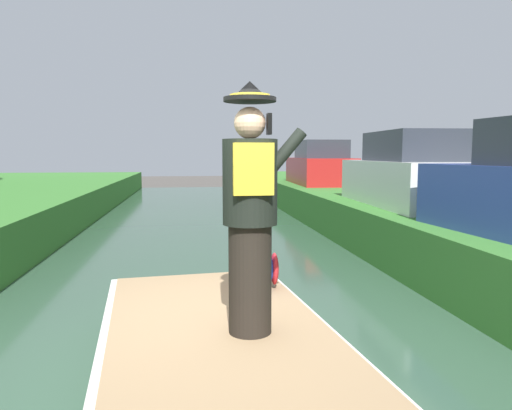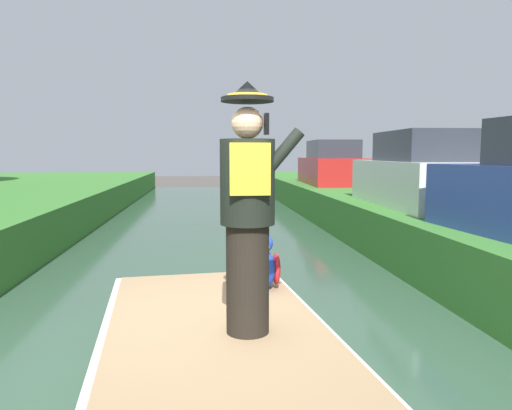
{
  "view_description": "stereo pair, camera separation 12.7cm",
  "coord_description": "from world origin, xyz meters",
  "px_view_note": "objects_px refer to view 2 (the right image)",
  "views": [
    {
      "loc": [
        -0.24,
        -3.84,
        2.05
      ],
      "look_at": [
        0.32,
        0.15,
        1.61
      ],
      "focal_mm": 33.37,
      "sensor_mm": 36.0,
      "label": 1
    },
    {
      "loc": [
        -0.11,
        -3.85,
        2.05
      ],
      "look_at": [
        0.32,
        0.15,
        1.61
      ],
      "focal_mm": 33.37,
      "sensor_mm": 36.0,
      "label": 2
    }
  ],
  "objects_px": {
    "boat": "(222,380)",
    "person_pirate": "(248,210)",
    "parked_car_white": "(421,174)",
    "parrot_plush": "(262,265)",
    "parked_car_red": "(331,166)"
  },
  "relations": [
    {
      "from": "boat",
      "to": "person_pirate",
      "type": "relative_size",
      "value": 2.36
    },
    {
      "from": "parrot_plush",
      "to": "person_pirate",
      "type": "bearing_deg",
      "value": -102.32
    },
    {
      "from": "person_pirate",
      "to": "parked_car_white",
      "type": "height_order",
      "value": "person_pirate"
    },
    {
      "from": "boat",
      "to": "parked_car_red",
      "type": "distance_m",
      "value": 13.59
    },
    {
      "from": "boat",
      "to": "parked_car_white",
      "type": "distance_m",
      "value": 7.44
    },
    {
      "from": "person_pirate",
      "to": "boat",
      "type": "bearing_deg",
      "value": -142.52
    },
    {
      "from": "parrot_plush",
      "to": "parked_car_white",
      "type": "relative_size",
      "value": 0.14
    },
    {
      "from": "person_pirate",
      "to": "parked_car_red",
      "type": "bearing_deg",
      "value": 79.99
    },
    {
      "from": "person_pirate",
      "to": "parrot_plush",
      "type": "xyz_separation_m",
      "value": [
        0.24,
        1.12,
        -0.68
      ]
    },
    {
      "from": "parrot_plush",
      "to": "parked_car_red",
      "type": "xyz_separation_m",
      "value": [
        3.84,
        11.61,
        0.67
      ]
    },
    {
      "from": "parked_car_red",
      "to": "parrot_plush",
      "type": "bearing_deg",
      "value": -108.3
    },
    {
      "from": "boat",
      "to": "parked_car_white",
      "type": "relative_size",
      "value": 1.07
    },
    {
      "from": "parrot_plush",
      "to": "parked_car_red",
      "type": "relative_size",
      "value": 0.14
    },
    {
      "from": "boat",
      "to": "person_pirate",
      "type": "xyz_separation_m",
      "value": [
        0.2,
        0.12,
        1.23
      ]
    },
    {
      "from": "person_pirate",
      "to": "parked_car_white",
      "type": "xyz_separation_m",
      "value": [
        4.08,
        5.84,
        -0.01
      ]
    }
  ]
}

